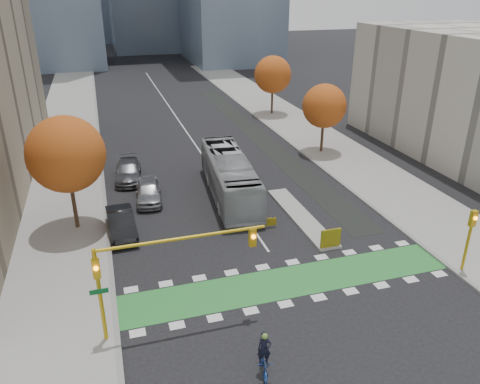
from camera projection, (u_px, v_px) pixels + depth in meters
ground at (299, 297)px, 26.21m from camera, size 300.00×300.00×0.00m
sidewalk_west at (61, 187)px, 40.07m from camera, size 7.00×120.00×0.15m
sidewalk_east at (343, 156)px, 47.23m from camera, size 7.00×120.00×0.15m
curb_west at (103, 183)px, 41.00m from camera, size 0.30×120.00×0.16m
curb_east at (312, 160)px, 46.31m from camera, size 0.30×120.00×0.16m
bike_crossing at (289, 282)px, 27.52m from camera, size 20.00×3.00×0.01m
centre_line at (177, 118)px, 61.15m from camera, size 0.15×70.00×0.01m
bike_lane_paint at (255, 134)px, 54.41m from camera, size 2.50×50.00×0.01m
median_island at (301, 216)px, 35.10m from camera, size 1.60×10.00×0.16m
hazard_board at (331, 238)px, 30.62m from camera, size 1.40×0.12×1.30m
tree_west at (66, 154)px, 31.22m from camera, size 5.20×5.20×8.22m
tree_east_near at (324, 106)px, 46.63m from camera, size 4.40×4.40×7.08m
tree_east_far at (273, 75)px, 60.58m from camera, size 4.80×4.80×7.65m
traffic_signal_west at (153, 263)px, 22.02m from camera, size 8.53×0.56×5.20m
traffic_signal_east at (470, 232)px, 27.44m from camera, size 0.35×0.43×4.10m
cyclist at (264, 360)px, 20.82m from camera, size 1.04×2.01×2.21m
bus at (229, 176)px, 37.95m from camera, size 4.10×12.91×3.54m
parked_car_a at (148, 191)px, 37.46m from camera, size 2.47×5.13×1.69m
parked_car_b at (121, 223)px, 32.45m from camera, size 1.99×5.11×1.66m
parked_car_c at (128, 171)px, 41.53m from camera, size 2.79×5.71×1.60m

